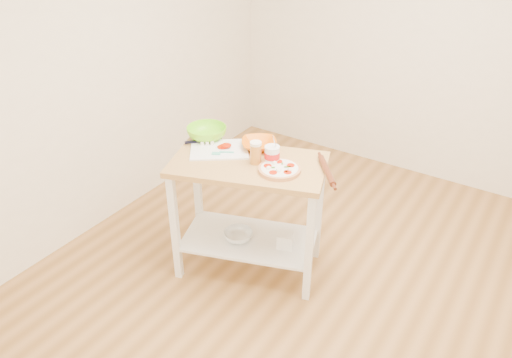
{
  "coord_description": "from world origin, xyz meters",
  "views": [
    {
      "loc": [
        1.03,
        -2.29,
        2.51
      ],
      "look_at": [
        -0.51,
        0.07,
        0.83
      ],
      "focal_mm": 35.0,
      "sensor_mm": 36.0,
      "label": 1
    }
  ],
  "objects_px": {
    "shelf_bin": "(286,240)",
    "yogurt_tub": "(272,155)",
    "beer_pint": "(256,153)",
    "prep_island": "(249,194)",
    "rolling_pin": "(327,171)",
    "shelf_glass_bowl": "(238,236)",
    "cutting_board": "(219,149)",
    "green_bowl": "(207,133)",
    "orange_bowl": "(259,144)",
    "pizza": "(279,169)",
    "knife": "(198,141)",
    "spatula": "(222,153)"
  },
  "relations": [
    {
      "from": "shelf_bin",
      "to": "yogurt_tub",
      "type": "bearing_deg",
      "value": 174.81
    },
    {
      "from": "beer_pint",
      "to": "shelf_bin",
      "type": "bearing_deg",
      "value": 11.91
    },
    {
      "from": "prep_island",
      "to": "rolling_pin",
      "type": "height_order",
      "value": "rolling_pin"
    },
    {
      "from": "beer_pint",
      "to": "shelf_glass_bowl",
      "type": "height_order",
      "value": "beer_pint"
    },
    {
      "from": "cutting_board",
      "to": "green_bowl",
      "type": "relative_size",
      "value": 1.73
    },
    {
      "from": "orange_bowl",
      "to": "pizza",
      "type": "bearing_deg",
      "value": -35.06
    },
    {
      "from": "pizza",
      "to": "green_bowl",
      "type": "relative_size",
      "value": 0.96
    },
    {
      "from": "pizza",
      "to": "orange_bowl",
      "type": "relative_size",
      "value": 1.13
    },
    {
      "from": "orange_bowl",
      "to": "beer_pint",
      "type": "bearing_deg",
      "value": -62.99
    },
    {
      "from": "beer_pint",
      "to": "green_bowl",
      "type": "bearing_deg",
      "value": 166.97
    },
    {
      "from": "prep_island",
      "to": "yogurt_tub",
      "type": "relative_size",
      "value": 5.31
    },
    {
      "from": "pizza",
      "to": "shelf_bin",
      "type": "relative_size",
      "value": 2.5
    },
    {
      "from": "orange_bowl",
      "to": "beer_pint",
      "type": "relative_size",
      "value": 1.58
    },
    {
      "from": "knife",
      "to": "beer_pint",
      "type": "bearing_deg",
      "value": -47.9
    },
    {
      "from": "spatula",
      "to": "shelf_bin",
      "type": "xyz_separation_m",
      "value": [
        0.48,
        0.08,
        -0.6
      ]
    },
    {
      "from": "prep_island",
      "to": "knife",
      "type": "xyz_separation_m",
      "value": [
        -0.46,
        0.03,
        0.28
      ]
    },
    {
      "from": "spatula",
      "to": "shelf_bin",
      "type": "distance_m",
      "value": 0.77
    },
    {
      "from": "beer_pint",
      "to": "shelf_bin",
      "type": "distance_m",
      "value": 0.7
    },
    {
      "from": "yogurt_tub",
      "to": "shelf_glass_bowl",
      "type": "relative_size",
      "value": 1.03
    },
    {
      "from": "rolling_pin",
      "to": "beer_pint",
      "type": "bearing_deg",
      "value": -163.78
    },
    {
      "from": "pizza",
      "to": "shelf_bin",
      "type": "xyz_separation_m",
      "value": [
        0.03,
        0.06,
        -0.6
      ]
    },
    {
      "from": "spatula",
      "to": "shelf_glass_bowl",
      "type": "distance_m",
      "value": 0.64
    },
    {
      "from": "prep_island",
      "to": "spatula",
      "type": "relative_size",
      "value": 8.87
    },
    {
      "from": "yogurt_tub",
      "to": "shelf_glass_bowl",
      "type": "height_order",
      "value": "yogurt_tub"
    },
    {
      "from": "knife",
      "to": "beer_pint",
      "type": "xyz_separation_m",
      "value": [
        0.51,
        -0.02,
        0.06
      ]
    },
    {
      "from": "prep_island",
      "to": "spatula",
      "type": "bearing_deg",
      "value": -175.94
    },
    {
      "from": "spatula",
      "to": "yogurt_tub",
      "type": "bearing_deg",
      "value": -13.88
    },
    {
      "from": "green_bowl",
      "to": "yogurt_tub",
      "type": "distance_m",
      "value": 0.6
    },
    {
      "from": "knife",
      "to": "pizza",
      "type": "bearing_deg",
      "value": -48.16
    },
    {
      "from": "prep_island",
      "to": "pizza",
      "type": "relative_size",
      "value": 4.21
    },
    {
      "from": "orange_bowl",
      "to": "yogurt_tub",
      "type": "xyz_separation_m",
      "value": [
        0.19,
        -0.13,
        0.03
      ]
    },
    {
      "from": "knife",
      "to": "green_bowl",
      "type": "bearing_deg",
      "value": 43.18
    },
    {
      "from": "prep_island",
      "to": "beer_pint",
      "type": "bearing_deg",
      "value": 18.29
    },
    {
      "from": "prep_island",
      "to": "pizza",
      "type": "xyz_separation_m",
      "value": [
        0.24,
        0.01,
        0.27
      ]
    },
    {
      "from": "cutting_board",
      "to": "green_bowl",
      "type": "height_order",
      "value": "green_bowl"
    },
    {
      "from": "rolling_pin",
      "to": "shelf_glass_bowl",
      "type": "relative_size",
      "value": 1.67
    },
    {
      "from": "shelf_glass_bowl",
      "to": "shelf_bin",
      "type": "distance_m",
      "value": 0.35
    },
    {
      "from": "pizza",
      "to": "cutting_board",
      "type": "height_order",
      "value": "pizza"
    },
    {
      "from": "orange_bowl",
      "to": "knife",
      "type": "bearing_deg",
      "value": -156.5
    },
    {
      "from": "shelf_bin",
      "to": "beer_pint",
      "type": "bearing_deg",
      "value": -168.09
    },
    {
      "from": "knife",
      "to": "orange_bowl",
      "type": "distance_m",
      "value": 0.44
    },
    {
      "from": "spatula",
      "to": "shelf_glass_bowl",
      "type": "xyz_separation_m",
      "value": [
        0.15,
        -0.04,
        -0.62
      ]
    },
    {
      "from": "orange_bowl",
      "to": "beer_pint",
      "type": "height_order",
      "value": "beer_pint"
    },
    {
      "from": "cutting_board",
      "to": "spatula",
      "type": "xyz_separation_m",
      "value": [
        0.06,
        -0.05,
        0.01
      ]
    },
    {
      "from": "orange_bowl",
      "to": "shelf_glass_bowl",
      "type": "relative_size",
      "value": 1.16
    },
    {
      "from": "cutting_board",
      "to": "beer_pint",
      "type": "distance_m",
      "value": 0.33
    },
    {
      "from": "cutting_board",
      "to": "shelf_glass_bowl",
      "type": "height_order",
      "value": "cutting_board"
    },
    {
      "from": "pizza",
      "to": "spatula",
      "type": "bearing_deg",
      "value": -177.22
    },
    {
      "from": "rolling_pin",
      "to": "green_bowl",
      "type": "bearing_deg",
      "value": -179.0
    },
    {
      "from": "shelf_bin",
      "to": "shelf_glass_bowl",
      "type": "bearing_deg",
      "value": -160.38
    }
  ]
}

